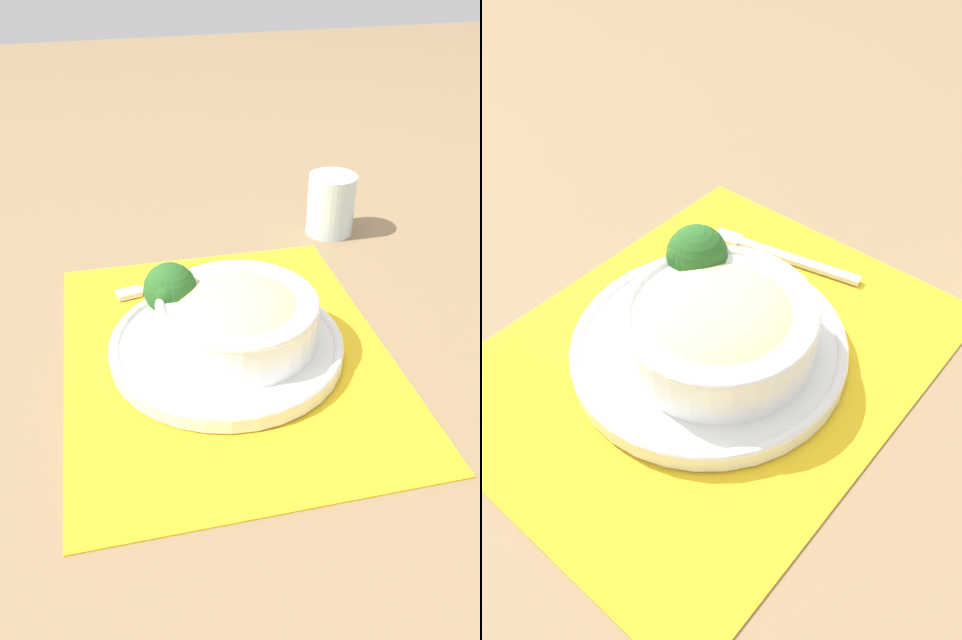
% 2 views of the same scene
% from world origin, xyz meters
% --- Properties ---
extents(ground_plane, '(4.00, 4.00, 0.00)m').
position_xyz_m(ground_plane, '(0.00, 0.00, 0.00)').
color(ground_plane, '#8C704C').
extents(placemat, '(0.49, 0.39, 0.00)m').
position_xyz_m(placemat, '(0.00, 0.00, 0.00)').
color(placemat, yellow).
rests_on(placemat, ground_plane).
extents(plate, '(0.27, 0.27, 0.02)m').
position_xyz_m(plate, '(0.00, 0.00, 0.02)').
color(plate, white).
rests_on(plate, placemat).
extents(bowl, '(0.19, 0.19, 0.07)m').
position_xyz_m(bowl, '(0.00, -0.01, 0.05)').
color(bowl, white).
rests_on(bowl, plate).
extents(broccoli_floret, '(0.06, 0.06, 0.08)m').
position_xyz_m(broccoli_floret, '(0.05, 0.06, 0.07)').
color(broccoli_floret, '#759E51').
rests_on(broccoli_floret, plate).
extents(carrot_slice_near, '(0.05, 0.05, 0.01)m').
position_xyz_m(carrot_slice_near, '(-0.01, 0.05, 0.02)').
color(carrot_slice_near, orange).
rests_on(carrot_slice_near, plate).
extents(carrot_slice_middle, '(0.05, 0.05, 0.01)m').
position_xyz_m(carrot_slice_middle, '(-0.02, 0.05, 0.02)').
color(carrot_slice_middle, orange).
rests_on(carrot_slice_middle, plate).
extents(carrot_slice_far, '(0.05, 0.05, 0.01)m').
position_xyz_m(carrot_slice_far, '(-0.04, 0.03, 0.02)').
color(carrot_slice_far, orange).
rests_on(carrot_slice_far, plate).
extents(fork, '(0.05, 0.18, 0.01)m').
position_xyz_m(fork, '(0.17, 0.04, 0.01)').
color(fork, silver).
rests_on(fork, placemat).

